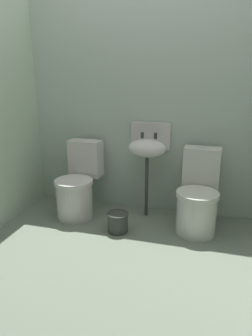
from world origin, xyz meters
name	(u,v)px	position (x,y,z in m)	size (l,w,h in m)	color
ground_plane	(118,258)	(0.00, 0.00, -0.04)	(2.96, 2.41, 0.08)	slate
wall_back	(146,107)	(0.00, 1.06, 1.14)	(2.96, 0.10, 2.28)	#AEC1AD
toilet_left	(78,186)	(-0.65, 0.65, 0.32)	(0.42, 0.61, 0.78)	silver
toilet_right	(198,198)	(0.61, 0.65, 0.32)	(0.41, 0.60, 0.78)	silver
sink	(148,147)	(0.07, 0.84, 0.75)	(0.42, 0.34, 0.99)	#3A3D37
bucket	(118,222)	(-0.12, 0.39, 0.10)	(0.21, 0.21, 0.19)	#3A3D37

